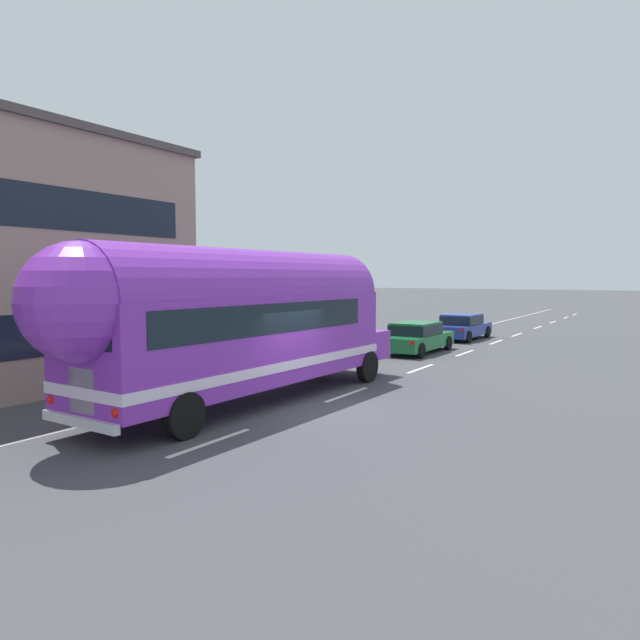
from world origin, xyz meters
The scene contains 5 objects.
ground_plane centered at (0.00, 0.00, 0.00)m, with size 300.00×300.00×0.00m, color #424247.
lane_markings centered at (-2.40, 12.90, 0.00)m, with size 3.54×80.00×0.01m.
painted_bus centered at (-1.73, -0.73, 2.30)m, with size 2.85×12.43×4.12m.
car_lead centered at (-1.92, 11.79, 0.74)m, with size 1.95×4.73×1.37m.
car_second centered at (-1.96, 18.28, 0.74)m, with size 2.04×4.66×1.37m.
Camera 1 is at (8.05, -12.31, 3.39)m, focal length 32.42 mm.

